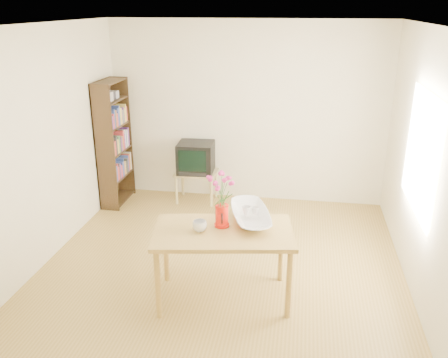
% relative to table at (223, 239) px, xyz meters
% --- Properties ---
extents(room, '(4.50, 4.50, 4.50)m').
position_rel_table_xyz_m(room, '(-0.09, 0.43, 0.64)').
color(room, olive).
rests_on(room, ground).
extents(table, '(1.44, 0.97, 0.75)m').
position_rel_table_xyz_m(table, '(0.00, 0.00, 0.00)').
color(table, olive).
rests_on(table, ground).
extents(tv_stand, '(0.60, 0.45, 0.46)m').
position_rel_table_xyz_m(tv_stand, '(-0.82, 2.40, -0.28)').
color(tv_stand, tan).
rests_on(tv_stand, ground).
extents(bookshelf, '(0.28, 0.70, 1.80)m').
position_rel_table_xyz_m(bookshelf, '(-1.97, 2.18, 0.18)').
color(bookshelf, black).
rests_on(bookshelf, ground).
extents(pitcher, '(0.15, 0.22, 0.22)m').
position_rel_table_xyz_m(pitcher, '(-0.03, 0.09, 0.19)').
color(pitcher, red).
rests_on(pitcher, table).
extents(flowers, '(0.25, 0.25, 0.36)m').
position_rel_table_xyz_m(flowers, '(-0.03, 0.09, 0.48)').
color(flowers, '#D33189').
rests_on(flowers, pitcher).
extents(mug, '(0.19, 0.19, 0.11)m').
position_rel_table_xyz_m(mug, '(-0.22, -0.05, 0.14)').
color(mug, white).
rests_on(mug, table).
extents(bowl, '(0.67, 0.67, 0.51)m').
position_rel_table_xyz_m(bowl, '(0.22, 0.30, 0.34)').
color(bowl, white).
rests_on(bowl, table).
extents(teacup_a, '(0.10, 0.10, 0.07)m').
position_rel_table_xyz_m(teacup_a, '(0.18, 0.30, 0.30)').
color(teacup_a, white).
rests_on(teacup_a, bowl).
extents(teacup_b, '(0.09, 0.09, 0.06)m').
position_rel_table_xyz_m(teacup_b, '(0.27, 0.32, 0.29)').
color(teacup_b, white).
rests_on(teacup_b, bowl).
extents(television, '(0.53, 0.50, 0.44)m').
position_rel_table_xyz_m(television, '(-0.82, 2.41, 0.02)').
color(television, black).
rests_on(television, tv_stand).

